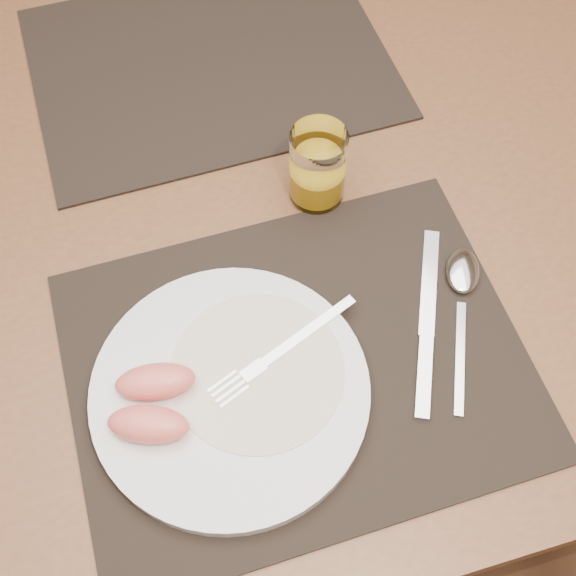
{
  "coord_description": "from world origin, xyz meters",
  "views": [
    {
      "loc": [
        -0.08,
        -0.5,
        1.42
      ],
      "look_at": [
        0.02,
        -0.14,
        0.77
      ],
      "focal_mm": 45.0,
      "sensor_mm": 36.0,
      "label": 1
    }
  ],
  "objects_px": {
    "knife": "(426,335)",
    "spoon": "(462,283)",
    "placemat_far": "(210,62)",
    "fork": "(273,357)",
    "placemat_near": "(297,364)",
    "juice_glass": "(317,169)",
    "table": "(239,238)",
    "plate": "(230,391)"
  },
  "relations": [
    {
      "from": "knife",
      "to": "spoon",
      "type": "distance_m",
      "value": 0.07
    },
    {
      "from": "placemat_far",
      "to": "fork",
      "type": "distance_m",
      "value": 0.44
    },
    {
      "from": "placemat_near",
      "to": "placemat_far",
      "type": "height_order",
      "value": "same"
    },
    {
      "from": "knife",
      "to": "juice_glass",
      "type": "relative_size",
      "value": 2.19
    },
    {
      "from": "table",
      "to": "placemat_near",
      "type": "xyz_separation_m",
      "value": [
        0.01,
        -0.22,
        0.09
      ]
    },
    {
      "from": "table",
      "to": "juice_glass",
      "type": "bearing_deg",
      "value": -13.4
    },
    {
      "from": "juice_glass",
      "to": "plate",
      "type": "bearing_deg",
      "value": -125.61
    },
    {
      "from": "placemat_near",
      "to": "table",
      "type": "bearing_deg",
      "value": 92.74
    },
    {
      "from": "placemat_near",
      "to": "plate",
      "type": "xyz_separation_m",
      "value": [
        -0.07,
        -0.01,
        0.01
      ]
    },
    {
      "from": "placemat_near",
      "to": "knife",
      "type": "relative_size",
      "value": 2.18
    },
    {
      "from": "placemat_far",
      "to": "placemat_near",
      "type": "bearing_deg",
      "value": -91.32
    },
    {
      "from": "placemat_near",
      "to": "juice_glass",
      "type": "relative_size",
      "value": 4.76
    },
    {
      "from": "table",
      "to": "placemat_near",
      "type": "distance_m",
      "value": 0.24
    },
    {
      "from": "juice_glass",
      "to": "table",
      "type": "bearing_deg",
      "value": 166.6
    },
    {
      "from": "plate",
      "to": "knife",
      "type": "height_order",
      "value": "plate"
    },
    {
      "from": "placemat_near",
      "to": "juice_glass",
      "type": "distance_m",
      "value": 0.22
    },
    {
      "from": "plate",
      "to": "fork",
      "type": "height_order",
      "value": "fork"
    },
    {
      "from": "placemat_near",
      "to": "plate",
      "type": "relative_size",
      "value": 1.67
    },
    {
      "from": "plate",
      "to": "fork",
      "type": "relative_size",
      "value": 1.61
    },
    {
      "from": "fork",
      "to": "knife",
      "type": "bearing_deg",
      "value": -4.61
    },
    {
      "from": "placemat_near",
      "to": "fork",
      "type": "distance_m",
      "value": 0.03
    },
    {
      "from": "table",
      "to": "placemat_near",
      "type": "height_order",
      "value": "placemat_near"
    },
    {
      "from": "fork",
      "to": "juice_glass",
      "type": "relative_size",
      "value": 1.77
    },
    {
      "from": "table",
      "to": "juice_glass",
      "type": "distance_m",
      "value": 0.16
    },
    {
      "from": "placemat_near",
      "to": "fork",
      "type": "xyz_separation_m",
      "value": [
        -0.02,
        0.01,
        0.02
      ]
    },
    {
      "from": "table",
      "to": "juice_glass",
      "type": "height_order",
      "value": "juice_glass"
    },
    {
      "from": "table",
      "to": "plate",
      "type": "relative_size",
      "value": 5.19
    },
    {
      "from": "knife",
      "to": "spoon",
      "type": "height_order",
      "value": "spoon"
    },
    {
      "from": "spoon",
      "to": "juice_glass",
      "type": "xyz_separation_m",
      "value": [
        -0.11,
        0.16,
        0.04
      ]
    },
    {
      "from": "fork",
      "to": "spoon",
      "type": "distance_m",
      "value": 0.22
    },
    {
      "from": "table",
      "to": "knife",
      "type": "relative_size",
      "value": 6.77
    },
    {
      "from": "placemat_far",
      "to": "juice_glass",
      "type": "bearing_deg",
      "value": -73.83
    },
    {
      "from": "placemat_far",
      "to": "table",
      "type": "bearing_deg",
      "value": -95.37
    },
    {
      "from": "spoon",
      "to": "plate",
      "type": "bearing_deg",
      "value": -168.85
    },
    {
      "from": "placemat_near",
      "to": "knife",
      "type": "distance_m",
      "value": 0.13
    },
    {
      "from": "plate",
      "to": "knife",
      "type": "distance_m",
      "value": 0.21
    },
    {
      "from": "plate",
      "to": "spoon",
      "type": "height_order",
      "value": "plate"
    },
    {
      "from": "table",
      "to": "plate",
      "type": "height_order",
      "value": "plate"
    },
    {
      "from": "juice_glass",
      "to": "placemat_far",
      "type": "bearing_deg",
      "value": 106.17
    },
    {
      "from": "table",
      "to": "placemat_far",
      "type": "relative_size",
      "value": 3.11
    },
    {
      "from": "placemat_near",
      "to": "spoon",
      "type": "bearing_deg",
      "value": 11.18
    },
    {
      "from": "placemat_near",
      "to": "spoon",
      "type": "xyz_separation_m",
      "value": [
        0.19,
        0.04,
        0.01
      ]
    }
  ]
}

